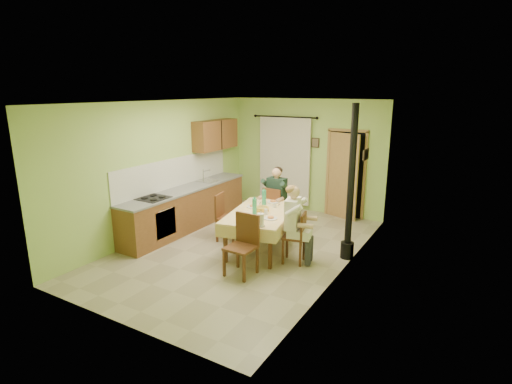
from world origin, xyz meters
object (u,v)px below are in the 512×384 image
Objects in this scene: man_right at (294,215)px; stove_flue at (350,204)px; dining_table at (261,231)px; man_far at (276,192)px; chair_right at (294,247)px; chair_left at (228,226)px; chair_far at (275,218)px; chair_near at (241,258)px.

man_right is 0.50× the size of stove_flue.
man_far is at bearing 90.94° from dining_table.
stove_flue is at bearing -61.43° from chair_right.
chair_left is at bearing -118.32° from man_far.
chair_near is at bearing -74.65° from chair_far.
chair_far is 0.71× the size of man_far.
chair_near is 1.05m from chair_right.
chair_right is (0.56, 0.89, -0.00)m from chair_near.
chair_far is 1.14m from chair_left.
chair_right is (0.81, -0.22, -0.09)m from dining_table.
chair_right is at bearing -90.00° from man_right.
chair_near is 0.74× the size of man_far.
dining_table is 2.20× the size of chair_right.
man_far reaches higher than chair_near.
stove_flue is (1.31, 1.55, 0.73)m from chair_near.
chair_far reaches higher than chair_right.
chair_far is at bearing -75.25° from chair_near.
chair_far is (-0.24, 1.05, -0.09)m from dining_table.
chair_near is 1.61m from chair_left.
man_far is at bearing 26.19° from man_right.
man_far is (-0.24, 1.07, 0.50)m from dining_table.
man_right reaches higher than chair_near.
dining_table is 0.84m from chair_left.
stove_flue is (2.40, 0.37, 0.73)m from chair_left.
man_right is (1.04, -1.29, 0.00)m from man_far.
man_far and man_right have the same top height.
dining_table is 0.97m from man_right.
chair_near is at bearing 135.83° from man_right.
chair_left is at bearing -171.31° from stove_flue.
man_right is (1.04, -1.28, 0.59)m from chair_far.
chair_far is 1.07× the size of chair_right.
stove_flue is (0.76, 0.66, 0.74)m from chair_right.
chair_far is at bearing 161.35° from stove_flue.
chair_near is 0.36× the size of stove_flue.
chair_near is 2.16m from stove_flue.
chair_far is at bearing 26.52° from man_right.
chair_right is at bearing -48.05° from chair_far.
chair_left is 2.54m from stove_flue.
man_right is at bearing -48.76° from man_far.
chair_far is 1.01× the size of chair_left.
man_right reaches higher than chair_right.
chair_far is 1.65m from chair_right.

